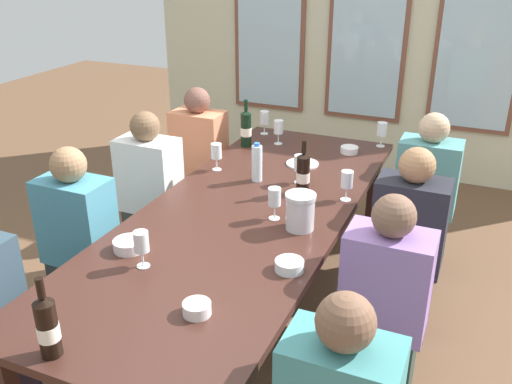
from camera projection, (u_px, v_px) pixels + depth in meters
The scene contains 27 objects.
ground_plane at pixel (246, 323), 3.32m from camera, with size 12.00×12.00×0.00m, color brown.
back_wall_with_windows at pixel (370, 16), 5.01m from camera, with size 4.26×0.10×2.90m.
dining_table at pixel (245, 221), 3.04m from camera, with size 1.06×2.79×0.74m.
white_plate_0 at pixel (302, 164), 3.64m from camera, with size 0.21×0.21×0.01m, color white.
metal_pitcher at pixel (300, 211), 2.80m from camera, with size 0.16×0.16×0.19m.
wine_bottle_0 at pixel (303, 173), 3.18m from camera, with size 0.08×0.08×0.32m.
wine_bottle_1 at pixel (246, 128), 3.92m from camera, with size 0.08×0.08×0.33m.
wine_bottle_2 at pixel (47, 326), 1.93m from camera, with size 0.08×0.08×0.32m.
tasting_bowl_0 at pixel (349, 150), 3.83m from camera, with size 0.12×0.12×0.04m, color white.
tasting_bowl_1 at pixel (197, 308), 2.18m from camera, with size 0.11×0.11×0.05m, color white.
tasting_bowl_2 at pixel (129, 245), 2.63m from camera, with size 0.15×0.15×0.05m, color white.
tasting_bowl_3 at pixel (289, 265), 2.47m from camera, with size 0.13×0.13×0.05m, color white.
water_bottle at pixel (257, 163), 3.35m from camera, with size 0.06×0.06×0.24m.
wine_glass_0 at pixel (382, 130), 3.91m from camera, with size 0.07×0.07×0.17m.
wine_glass_1 at pixel (275, 198), 2.89m from camera, with size 0.07×0.07×0.17m.
wine_glass_2 at pixel (347, 181), 3.10m from camera, with size 0.07×0.07×0.17m.
wine_glass_3 at pixel (264, 119), 4.17m from camera, with size 0.07×0.07×0.17m.
wine_glass_4 at pixel (216, 152), 3.51m from camera, with size 0.07×0.07×0.17m.
wine_glass_5 at pixel (300, 164), 3.32m from camera, with size 0.07×0.07×0.17m.
wine_glass_6 at pixel (141, 243), 2.46m from camera, with size 0.07×0.07×0.17m.
wine_glass_7 at pixel (279, 128), 3.96m from camera, with size 0.07×0.07×0.17m.
seated_person_0 at pixel (80, 247), 3.09m from camera, with size 0.38×0.24×1.11m.
seated_person_1 at pixel (383, 312), 2.55m from camera, with size 0.38×0.24×1.11m.
seated_person_2 at pixel (200, 164), 4.24m from camera, with size 0.38×0.24×1.11m.
seated_person_3 at pixel (424, 200), 3.65m from camera, with size 0.38×0.24×1.11m.
seated_person_4 at pixel (151, 198), 3.68m from camera, with size 0.38×0.24×1.11m.
seated_person_5 at pixel (407, 248), 3.08m from camera, with size 0.38×0.24×1.11m.
Camera 1 is at (1.12, -2.46, 2.08)m, focal length 39.40 mm.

